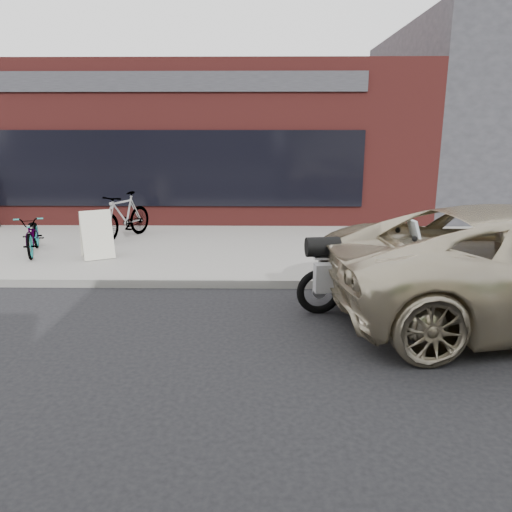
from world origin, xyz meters
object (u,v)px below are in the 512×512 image
object	(u,v)px
bicycle_front	(33,234)
bicycle_rear	(124,216)
motorcycle	(361,273)
sandwich_sign	(96,234)

from	to	relation	value
bicycle_front	bicycle_rear	size ratio (longest dim) A/B	0.87
motorcycle	bicycle_rear	world-z (taller)	motorcycle
motorcycle	sandwich_sign	distance (m)	5.64
motorcycle	bicycle_rear	bearing A→B (deg)	129.70
motorcycle	bicycle_front	bearing A→B (deg)	147.40
motorcycle	bicycle_front	distance (m)	7.06
bicycle_front	sandwich_sign	distance (m)	1.49
bicycle_front	bicycle_rear	xyz separation A→B (m)	(1.55, 1.49, 0.13)
bicycle_rear	sandwich_sign	bearing A→B (deg)	-67.72
bicycle_front	motorcycle	bearing A→B (deg)	-43.18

